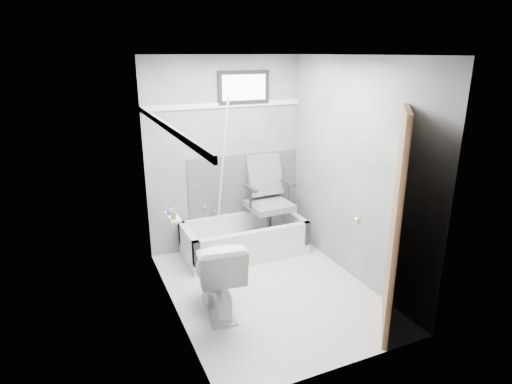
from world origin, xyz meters
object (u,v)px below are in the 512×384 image
bathtub (244,238)px  office_chair (270,200)px  soap_bottle_a (174,213)px  toilet (217,274)px  door (444,233)px  soap_bottle_b (170,209)px

bathtub → office_chair: size_ratio=1.41×
soap_bottle_a → toilet: bearing=-41.5°
soap_bottle_a → office_chair: bearing=30.0°
bathtub → door: size_ratio=0.75×
toilet → soap_bottle_b: soap_bottle_b is taller
office_chair → door: size_ratio=0.53×
soap_bottle_b → soap_bottle_a: bearing=-90.0°
toilet → soap_bottle_b: bearing=-45.8°
bathtub → soap_bottle_a: bearing=-143.5°
office_chair → toilet: 1.56m
bathtub → office_chair: bearing=6.8°
toilet → soap_bottle_b: size_ratio=8.44×
toilet → soap_bottle_b: 0.78m
bathtub → door: door is taller
bathtub → soap_bottle_a: soap_bottle_a is taller
door → soap_bottle_b: 2.49m
toilet → soap_bottle_b: (-0.32, 0.42, 0.57)m
bathtub → toilet: (-0.72, -1.05, 0.18)m
toilet → door: 2.07m
office_chair → door: 2.34m
office_chair → toilet: bearing=-137.2°
door → soap_bottle_b: door is taller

